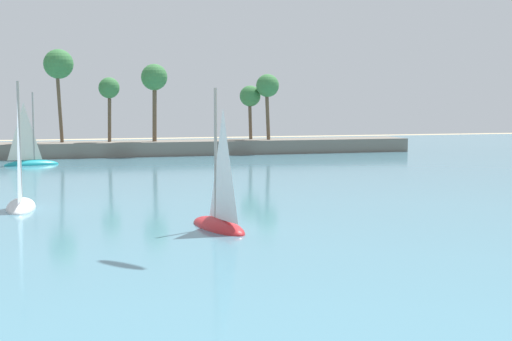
# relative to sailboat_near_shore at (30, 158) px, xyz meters

# --- Properties ---
(sea) EXTENTS (220.00, 115.47, 0.06)m
(sea) POSITION_rel_sailboat_near_shore_xyz_m (4.65, -7.02, -0.76)
(sea) COLOR teal
(sea) RESTS_ON ground
(palm_headland) EXTENTS (86.35, 6.00, 12.90)m
(palm_headland) POSITION_rel_sailboat_near_shore_xyz_m (4.15, 10.63, 1.98)
(palm_headland) COLOR slate
(palm_headland) RESTS_ON ground
(sailboat_near_shore) EXTENTS (5.83, 2.83, 8.12)m
(sailboat_near_shore) POSITION_rel_sailboat_near_shore_xyz_m (0.00, 0.00, 0.00)
(sailboat_near_shore) COLOR teal
(sailboat_near_shore) RESTS_ON sea
(sailboat_mid_bay) EXTENTS (2.06, 5.91, 8.44)m
(sailboat_mid_bay) POSITION_rel_sailboat_near_shore_xyz_m (-0.56, -32.91, 0.03)
(sailboat_mid_bay) COLOR white
(sailboat_mid_bay) RESTS_ON sea
(sailboat_toward_headland) EXTENTS (2.61, 5.62, 7.85)m
(sailboat_toward_headland) POSITION_rel_sailboat_near_shore_xyz_m (9.44, -43.58, -0.02)
(sailboat_toward_headland) COLOR red
(sailboat_toward_headland) RESTS_ON sea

